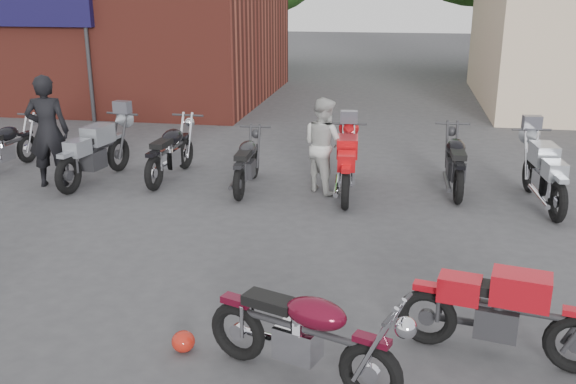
% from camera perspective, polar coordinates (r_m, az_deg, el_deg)
% --- Properties ---
extents(ground, '(90.00, 90.00, 0.00)m').
position_cam_1_polar(ground, '(6.53, -1.84, -13.42)').
color(ground, '#39393C').
extents(brick_building, '(12.00, 8.00, 4.00)m').
position_cam_1_polar(brick_building, '(22.00, -17.98, 13.42)').
color(brick_building, maroon).
rests_on(brick_building, ground).
extents(vintage_motorcycle, '(1.95, 1.22, 1.08)m').
position_cam_1_polar(vintage_motorcycle, '(5.73, 1.48, -11.99)').
color(vintage_motorcycle, '#4F091A').
rests_on(vintage_motorcycle, ground).
extents(sportbike, '(1.95, 0.98, 1.08)m').
position_cam_1_polar(sportbike, '(6.38, 18.79, -9.70)').
color(sportbike, '#B70F1A').
rests_on(sportbike, ground).
extents(helmet, '(0.30, 0.30, 0.21)m').
position_cam_1_polar(helmet, '(6.45, -9.29, -12.97)').
color(helmet, '#A41D11').
rests_on(helmet, ground).
extents(person_dark, '(0.82, 0.66, 1.96)m').
position_cam_1_polar(person_dark, '(11.91, -20.57, 5.07)').
color(person_dark, black).
rests_on(person_dark, ground).
extents(person_light, '(1.00, 0.99, 1.63)m').
position_cam_1_polar(person_light, '(10.90, 3.18, 4.18)').
color(person_light, '#B0B0AC').
rests_on(person_light, ground).
extents(row_bike_0, '(0.81, 1.88, 1.06)m').
position_cam_1_polar(row_bike_0, '(13.33, -23.92, 3.93)').
color(row_bike_0, black).
rests_on(row_bike_0, ground).
extents(row_bike_1, '(1.00, 2.16, 1.21)m').
position_cam_1_polar(row_bike_1, '(12.01, -16.78, 3.69)').
color(row_bike_1, gray).
rests_on(row_bike_1, ground).
extents(row_bike_2, '(0.75, 2.00, 1.14)m').
position_cam_1_polar(row_bike_2, '(11.87, -10.40, 3.85)').
color(row_bike_2, black).
rests_on(row_bike_2, ground).
extents(row_bike_3, '(0.67, 1.82, 1.05)m').
position_cam_1_polar(row_bike_3, '(11.13, -3.66, 2.91)').
color(row_bike_3, black).
rests_on(row_bike_3, ground).
extents(row_bike_4, '(0.80, 2.05, 1.17)m').
position_cam_1_polar(row_bike_4, '(10.79, 5.26, 2.73)').
color(row_bike_4, red).
rests_on(row_bike_4, ground).
extents(row_bike_5, '(0.69, 1.96, 1.13)m').
position_cam_1_polar(row_bike_5, '(11.35, 14.65, 2.87)').
color(row_bike_5, black).
rests_on(row_bike_5, ground).
extents(row_bike_6, '(0.86, 2.10, 1.19)m').
position_cam_1_polar(row_bike_6, '(10.99, 21.83, 1.82)').
color(row_bike_6, '#8E949B').
rests_on(row_bike_6, ground).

